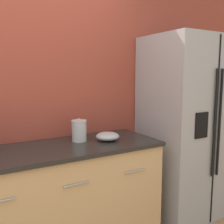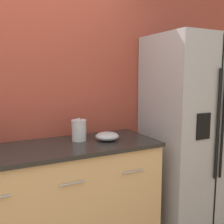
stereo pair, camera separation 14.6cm
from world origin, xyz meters
name	(u,v)px [view 1 (the left image)]	position (x,y,z in m)	size (l,w,h in m)	color
counter_unit	(31,205)	(0.17, 0.75, 0.46)	(2.21, 0.64, 0.91)	black
refrigerator	(188,127)	(1.84, 0.70, 0.94)	(0.89, 0.74, 1.89)	#9E9EA0
steel_canister	(79,131)	(0.63, 0.82, 1.01)	(0.13, 0.13, 0.20)	#B7B7BA
mixing_bowl	(108,136)	(0.86, 0.72, 0.95)	(0.21, 0.21, 0.08)	#A3A3A5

